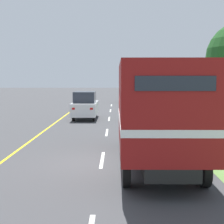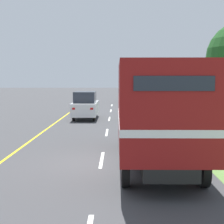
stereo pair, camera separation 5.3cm
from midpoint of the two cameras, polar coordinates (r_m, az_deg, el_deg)
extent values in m
plane|color=#3D3D3F|center=(12.66, -1.69, -8.46)|extent=(200.00, 200.00, 0.00)
cube|color=yellow|center=(24.99, -8.97, -1.52)|extent=(0.12, 58.87, 0.01)
cube|color=white|center=(13.15, -1.60, -7.91)|extent=(0.12, 2.60, 0.01)
cube|color=white|center=(19.62, -0.79, -3.40)|extent=(0.12, 2.60, 0.01)
cube|color=white|center=(26.16, -0.38, -1.13)|extent=(0.12, 2.60, 0.01)
cube|color=white|center=(32.72, -0.14, 0.23)|extent=(0.12, 2.60, 0.01)
cube|color=white|center=(39.30, 0.02, 1.13)|extent=(0.12, 2.60, 0.01)
cylinder|color=black|center=(15.89, 1.80, -3.72)|extent=(0.22, 1.00, 1.00)
cylinder|color=black|center=(16.08, 9.73, -3.69)|extent=(0.22, 1.00, 1.00)
cylinder|color=black|center=(9.89, 2.42, -9.50)|extent=(0.22, 1.00, 1.00)
cylinder|color=black|center=(10.19, 15.12, -9.23)|extent=(0.22, 1.00, 1.00)
cube|color=black|center=(12.57, 7.14, -5.42)|extent=(1.42, 8.19, 0.36)
cube|color=maroon|center=(11.33, 7.82, 1.19)|extent=(2.57, 6.09, 2.71)
cube|color=white|center=(11.38, 7.79, -1.18)|extent=(2.59, 6.11, 0.20)
cube|color=#232833|center=(8.28, 10.46, 4.70)|extent=(1.93, 0.03, 0.36)
cube|color=maroon|center=(15.42, 5.95, 0.87)|extent=(2.47, 2.10, 1.90)
cube|color=#283342|center=(16.46, 5.63, 2.00)|extent=(2.19, 0.03, 0.85)
cylinder|color=black|center=(27.55, -5.65, -0.13)|extent=(0.16, 0.66, 0.66)
cylinder|color=black|center=(27.42, -2.59, -0.14)|extent=(0.16, 0.66, 0.66)
cylinder|color=black|center=(24.90, -6.34, -0.75)|extent=(0.16, 0.66, 0.66)
cylinder|color=black|center=(24.76, -2.95, -0.76)|extent=(0.16, 0.66, 0.66)
cube|color=white|center=(26.10, -4.38, 0.61)|extent=(1.80, 4.32, 0.95)
cube|color=#282D38|center=(25.87, -4.43, 2.51)|extent=(1.55, 2.38, 0.81)
cube|color=red|center=(24.01, -6.35, 0.55)|extent=(0.20, 0.03, 0.14)
cube|color=red|center=(23.88, -3.35, 0.55)|extent=(0.20, 0.03, 0.14)
cylinder|color=black|center=(45.14, 1.80, 2.13)|extent=(0.16, 0.66, 0.66)
cylinder|color=black|center=(45.19, 3.67, 2.12)|extent=(0.16, 0.66, 0.66)
cylinder|color=black|center=(42.78, 1.86, 1.94)|extent=(0.16, 0.66, 0.66)
cylinder|color=black|center=(42.84, 3.83, 1.93)|extent=(0.16, 0.66, 0.66)
cube|color=black|center=(43.96, 2.79, 2.55)|extent=(1.80, 3.80, 0.80)
cube|color=#282D38|center=(43.77, 2.80, 3.50)|extent=(1.55, 2.09, 0.68)
cube|color=red|center=(42.02, 2.02, 2.60)|extent=(0.20, 0.03, 0.14)
cube|color=red|center=(42.07, 3.74, 2.60)|extent=(0.20, 0.03, 0.14)
cylinder|color=#9E9EA3|center=(19.23, 13.81, -0.20)|extent=(0.09, 0.09, 2.37)
cube|color=navy|center=(19.38, 16.15, 1.47)|extent=(2.28, 0.06, 1.23)
cube|color=silver|center=(19.34, 16.18, 1.46)|extent=(1.78, 0.02, 0.22)
cylinder|color=brown|center=(38.74, 16.32, 2.10)|extent=(0.42, 0.42, 1.71)
sphere|color=#236023|center=(38.68, 16.41, 5.54)|extent=(3.67, 3.67, 3.67)
camera|label=1|loc=(0.03, -89.92, 0.01)|focal=55.00mm
camera|label=2|loc=(0.03, 90.08, -0.01)|focal=55.00mm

